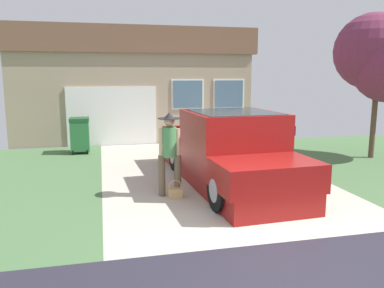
% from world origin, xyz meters
% --- Properties ---
extents(pickup_truck, '(2.25, 5.49, 1.71)m').
position_xyz_m(pickup_truck, '(0.27, 3.10, 0.76)').
color(pickup_truck, maroon).
rests_on(pickup_truck, ground).
extents(person_with_hat, '(0.47, 0.47, 1.75)m').
position_xyz_m(person_with_hat, '(-1.21, 2.68, 1.00)').
color(person_with_hat, brown).
rests_on(person_with_hat, ground).
extents(handbag, '(0.29, 0.21, 0.38)m').
position_xyz_m(handbag, '(-1.13, 2.52, 0.11)').
color(handbag, tan).
rests_on(handbag, ground).
extents(house_with_garage, '(9.15, 6.20, 4.24)m').
position_xyz_m(house_with_garage, '(-1.30, 12.07, 2.15)').
color(house_with_garage, tan).
rests_on(house_with_garage, ground).
extents(front_yard_tree, '(2.54, 2.68, 4.34)m').
position_xyz_m(front_yard_tree, '(5.63, 5.16, 3.00)').
color(front_yard_tree, brown).
rests_on(front_yard_tree, ground).
extents(wheeled_trash_bin, '(0.60, 0.72, 1.15)m').
position_xyz_m(wheeled_trash_bin, '(-3.25, 7.87, 0.62)').
color(wheeled_trash_bin, '#286B38').
rests_on(wheeled_trash_bin, ground).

